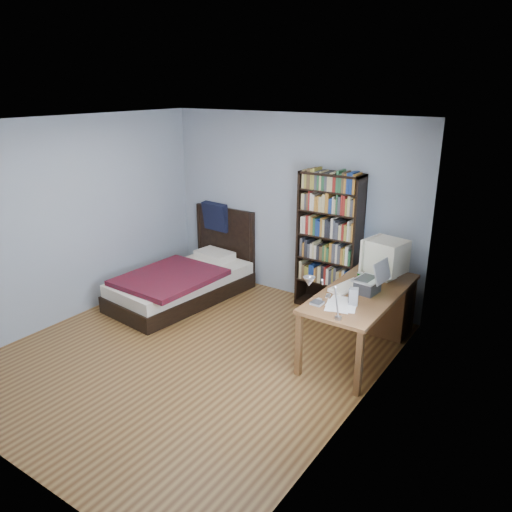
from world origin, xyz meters
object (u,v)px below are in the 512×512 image
(keyboard, at_px, (348,287))
(bed, at_px, (185,280))
(desk, at_px, (376,302))
(crt_monitor, at_px, (385,256))
(desk_lamp, at_px, (314,286))
(speaker, at_px, (354,297))
(bookshelf, at_px, (329,242))
(laptop, at_px, (369,283))
(soda_can, at_px, (360,277))

(keyboard, relative_size, bed, 0.22)
(desk, relative_size, crt_monitor, 3.53)
(desk_lamp, bearing_deg, desk, 89.11)
(bed, bearing_deg, keyboard, -1.61)
(crt_monitor, bearing_deg, desk_lamp, -92.66)
(speaker, relative_size, bookshelf, 0.10)
(crt_monitor, distance_m, laptop, 0.52)
(keyboard, distance_m, bookshelf, 1.11)
(desk, xyz_separation_m, soda_can, (-0.13, -0.24, 0.37))
(desk_lamp, distance_m, speaker, 0.80)
(desk, height_order, keyboard, keyboard)
(bookshelf, bearing_deg, bed, -155.70)
(keyboard, bearing_deg, desk_lamp, -70.66)
(crt_monitor, bearing_deg, bed, -170.50)
(crt_monitor, relative_size, soda_can, 4.36)
(desk, height_order, bed, bed)
(crt_monitor, xyz_separation_m, bed, (-2.65, -0.44, -0.74))
(desk, distance_m, bed, 2.64)
(desk, relative_size, keyboard, 3.55)
(crt_monitor, height_order, laptop, crt_monitor)
(bookshelf, bearing_deg, laptop, -43.70)
(laptop, bearing_deg, desk, 98.72)
(laptop, bearing_deg, bookshelf, 136.30)
(desk, xyz_separation_m, keyboard, (-0.16, -0.49, 0.33))
(speaker, bearing_deg, desk, 74.41)
(desk, distance_m, bookshelf, 1.04)
(desk, height_order, soda_can, soda_can)
(desk, bearing_deg, keyboard, -108.52)
(crt_monitor, bearing_deg, desk, -153.11)
(laptop, bearing_deg, desk_lamp, -95.10)
(keyboard, xyz_separation_m, soda_can, (0.03, 0.25, 0.04))
(keyboard, xyz_separation_m, speaker, (0.22, -0.36, 0.07))
(laptop, height_order, desk_lamp, desk_lamp)
(desk, relative_size, laptop, 4.39)
(desk_lamp, xyz_separation_m, bed, (-2.58, 1.15, -0.91))
(bed, bearing_deg, speaker, -9.09)
(laptop, bearing_deg, bed, 178.79)
(crt_monitor, bearing_deg, soda_can, -124.15)
(desk, height_order, speaker, speaker)
(keyboard, distance_m, soda_can, 0.25)
(crt_monitor, height_order, bed, crt_monitor)
(laptop, height_order, speaker, laptop)
(speaker, bearing_deg, bookshelf, 106.20)
(bookshelf, bearing_deg, desk_lamp, -67.64)
(crt_monitor, distance_m, bookshelf, 0.95)
(desk_lamp, height_order, soda_can, desk_lamp)
(soda_can, bearing_deg, keyboard, -97.79)
(laptop, height_order, bookshelf, bookshelf)
(desk, distance_m, keyboard, 0.61)
(crt_monitor, relative_size, laptop, 1.24)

